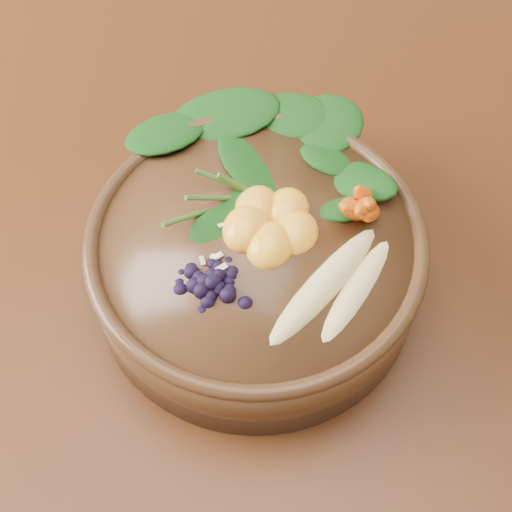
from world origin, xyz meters
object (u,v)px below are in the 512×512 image
banana_halves (342,278)px  kale_heap (259,152)px  blueberry_pile (211,274)px  stoneware_bowl (256,262)px  dining_table (160,255)px  mandarin_cluster (271,213)px  carrot_cluster (365,180)px

banana_halves → kale_heap: bearing=156.5°
blueberry_pile → stoneware_bowl: bearing=71.4°
dining_table → kale_heap: kale_heap is taller
mandarin_cluster → blueberry_pile: blueberry_pile is taller
kale_heap → mandarin_cluster: 0.06m
carrot_cluster → banana_halves: carrot_cluster is taller
kale_heap → banana_halves: 0.14m
stoneware_bowl → kale_heap: bearing=105.4°
carrot_cluster → mandarin_cluster: 0.08m
kale_heap → carrot_cluster: (0.10, -0.02, 0.02)m
dining_table → carrot_cluster: size_ratio=19.96×
kale_heap → carrot_cluster: carrot_cluster is taller
stoneware_bowl → blueberry_pile: 0.08m
dining_table → banana_halves: banana_halves is taller
banana_halves → dining_table: bearing=179.3°
stoneware_bowl → carrot_cluster: (0.08, 0.05, 0.08)m
banana_halves → mandarin_cluster: mandarin_cluster is taller
carrot_cluster → banana_halves: (0.00, -0.08, -0.03)m
banana_halves → carrot_cluster: bearing=113.1°
dining_table → carrot_cluster: carrot_cluster is taller
mandarin_cluster → blueberry_pile: size_ratio=0.69×
kale_heap → blueberry_pile: 0.13m
stoneware_bowl → mandarin_cluster: size_ratio=3.15×
mandarin_cluster → banana_halves: bearing=-31.2°
carrot_cluster → dining_table: bearing=-159.8°
dining_table → carrot_cluster: bearing=-1.3°
dining_table → mandarin_cluster: size_ratio=17.35×
kale_heap → blueberry_pile: size_ratio=1.42×
dining_table → banana_halves: 0.29m
mandarin_cluster → kale_heap: bearing=116.7°
dining_table → kale_heap: bearing=7.3°
kale_heap → carrot_cluster: size_ratio=2.38×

